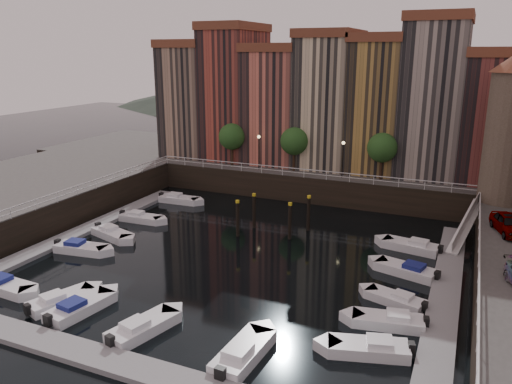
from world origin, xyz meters
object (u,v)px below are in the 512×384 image
at_px(gangway, 466,223).
at_px(boat_left_2, 112,234).
at_px(boat_left_0, 5,286).
at_px(mooring_pilings, 273,217).
at_px(boat_left_1, 80,248).
at_px(car_a, 509,225).

xyz_separation_m(gangway, boat_left_2, (-29.87, -11.36, -1.55)).
height_order(boat_left_0, boat_left_2, boat_left_0).
bearing_deg(mooring_pilings, boat_left_1, -140.73).
bearing_deg(boat_left_1, gangway, 18.94).
xyz_separation_m(boat_left_1, car_a, (32.97, 10.42, 3.39)).
bearing_deg(boat_left_1, boat_left_0, -96.83).
distance_m(mooring_pilings, car_a, 19.78).
height_order(gangway, boat_left_2, gangway).
relative_size(mooring_pilings, boat_left_1, 1.20).
xyz_separation_m(boat_left_0, boat_left_2, (-0.01, 11.65, -0.00)).
bearing_deg(boat_left_2, boat_left_1, -75.00).
bearing_deg(boat_left_0, boat_left_1, 93.91).
distance_m(boat_left_1, car_a, 34.75).
distance_m(mooring_pilings, boat_left_0, 22.84).
xyz_separation_m(boat_left_1, boat_left_2, (0.15, 3.91, 0.00)).
relative_size(gangway, car_a, 1.86).
bearing_deg(boat_left_0, gangway, 40.35).
bearing_deg(gangway, car_a, -58.66).
bearing_deg(mooring_pilings, car_a, -1.36).
bearing_deg(boat_left_2, mooring_pilings, 45.15).
height_order(mooring_pilings, boat_left_1, mooring_pilings).
relative_size(mooring_pilings, boat_left_2, 1.20).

